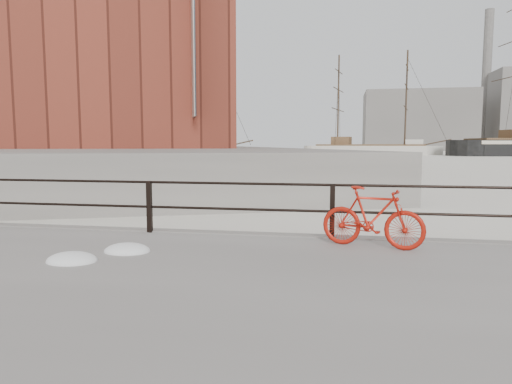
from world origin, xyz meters
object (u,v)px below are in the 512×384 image
at_px(bicycle, 373,217).
at_px(schooner_left, 180,156).
at_px(schooner_mid, 370,154).
at_px(workboat_near, 57,169).
at_px(workboat_far, 107,161).

relative_size(bicycle, schooner_left, 0.06).
bearing_deg(schooner_mid, schooner_left, -140.88).
distance_m(bicycle, workboat_near, 35.09).
height_order(schooner_left, workboat_far, schooner_left).
relative_size(schooner_mid, workboat_near, 2.54).
distance_m(schooner_mid, schooner_left, 37.62).
height_order(bicycle, workboat_far, workboat_far).
xyz_separation_m(schooner_left, workboat_far, (0.03, -25.33, 0.00)).
bearing_deg(workboat_far, schooner_left, 88.78).
distance_m(schooner_left, workboat_far, 25.33).
distance_m(schooner_left, workboat_near, 42.03).
height_order(workboat_near, workboat_far, same).
relative_size(schooner_left, workboat_near, 2.31).
height_order(bicycle, schooner_left, schooner_left).
height_order(schooner_left, workboat_near, schooner_left).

